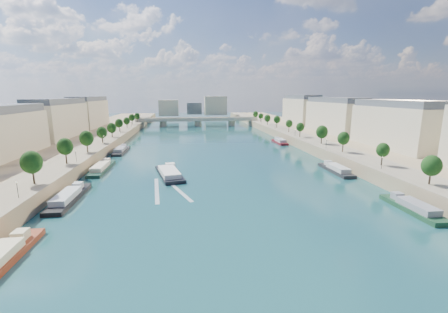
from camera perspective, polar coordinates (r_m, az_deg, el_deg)
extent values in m
plane|color=#0D383B|center=(147.87, -2.55, 0.23)|extent=(700.00, 700.00, 0.00)
cube|color=#9E8460|center=(158.52, -29.47, 0.40)|extent=(44.00, 520.00, 5.00)
cube|color=#9E8460|center=(169.37, 22.50, 1.68)|extent=(44.00, 520.00, 5.00)
cube|color=gray|center=(153.07, -24.35, 1.50)|extent=(14.00, 520.00, 0.10)
cube|color=gray|center=(162.01, 17.96, 2.50)|extent=(14.00, 520.00, 0.10)
cylinder|color=#382B1E|center=(98.94, -32.83, -3.41)|extent=(0.50, 0.50, 3.82)
ellipsoid|color=black|center=(98.18, -33.06, -1.38)|extent=(4.80, 4.80, 5.52)
cylinder|color=#382B1E|center=(120.46, -28.07, -0.48)|extent=(0.50, 0.50, 3.82)
ellipsoid|color=black|center=(119.83, -28.24, 1.20)|extent=(4.80, 4.80, 5.52)
cylinder|color=#382B1E|center=(142.77, -24.78, 1.55)|extent=(0.50, 0.50, 3.82)
ellipsoid|color=black|center=(142.24, -24.90, 2.97)|extent=(4.80, 4.80, 5.52)
cylinder|color=#382B1E|center=(165.55, -22.38, 3.02)|extent=(0.50, 0.50, 3.82)
ellipsoid|color=black|center=(165.09, -22.48, 4.26)|extent=(4.80, 4.80, 5.52)
cylinder|color=#382B1E|center=(188.63, -20.56, 4.14)|extent=(0.50, 0.50, 3.82)
ellipsoid|color=black|center=(188.23, -20.64, 5.22)|extent=(4.80, 4.80, 5.52)
cylinder|color=#382B1E|center=(211.92, -19.14, 5.00)|extent=(0.50, 0.50, 3.82)
ellipsoid|color=black|center=(211.57, -19.20, 5.97)|extent=(4.80, 4.80, 5.52)
cylinder|color=#382B1E|center=(235.35, -17.99, 5.69)|extent=(0.50, 0.50, 3.82)
ellipsoid|color=black|center=(235.03, -18.05, 6.56)|extent=(4.80, 4.80, 5.52)
cylinder|color=#382B1E|center=(258.89, -17.06, 6.26)|extent=(0.50, 0.50, 3.82)
ellipsoid|color=black|center=(258.60, -17.10, 7.05)|extent=(4.80, 4.80, 5.52)
cylinder|color=#382B1E|center=(282.50, -16.27, 6.73)|extent=(0.50, 0.50, 3.82)
ellipsoid|color=black|center=(282.23, -16.31, 7.45)|extent=(4.80, 4.80, 5.52)
cylinder|color=#382B1E|center=(100.01, 35.24, -3.55)|extent=(0.50, 0.50, 3.82)
ellipsoid|color=black|center=(99.25, 35.49, -1.54)|extent=(4.80, 4.80, 5.52)
cylinder|color=#382B1E|center=(118.13, 27.46, -0.64)|extent=(0.50, 0.50, 3.82)
ellipsoid|color=black|center=(117.49, 27.62, 1.07)|extent=(4.80, 4.80, 5.52)
cylinder|color=#382B1E|center=(138.05, 21.84, 1.48)|extent=(0.50, 0.50, 3.82)
ellipsoid|color=black|center=(137.50, 21.95, 2.95)|extent=(4.80, 4.80, 5.52)
cylinder|color=#382B1E|center=(159.10, 17.66, 3.04)|extent=(0.50, 0.50, 3.82)
ellipsoid|color=black|center=(158.63, 17.74, 4.32)|extent=(4.80, 4.80, 5.52)
cylinder|color=#382B1E|center=(180.89, 14.47, 4.22)|extent=(0.50, 0.50, 3.82)
ellipsoid|color=black|center=(180.48, 14.53, 5.35)|extent=(4.80, 4.80, 5.52)
cylinder|color=#382B1E|center=(203.18, 11.96, 5.13)|extent=(0.50, 0.50, 3.82)
ellipsoid|color=black|center=(202.81, 12.00, 6.14)|extent=(4.80, 4.80, 5.52)
cylinder|color=#382B1E|center=(225.82, 9.95, 5.86)|extent=(0.50, 0.50, 3.82)
ellipsoid|color=black|center=(225.48, 9.98, 6.77)|extent=(4.80, 4.80, 5.52)
cylinder|color=#382B1E|center=(248.71, 8.30, 6.44)|extent=(0.50, 0.50, 3.82)
ellipsoid|color=black|center=(248.41, 8.32, 7.27)|extent=(4.80, 4.80, 5.52)
cylinder|color=#382B1E|center=(271.80, 6.93, 6.93)|extent=(0.50, 0.50, 3.82)
ellipsoid|color=black|center=(271.52, 6.95, 7.68)|extent=(4.80, 4.80, 5.52)
cylinder|color=#382B1E|center=(295.03, 5.77, 7.33)|extent=(0.50, 0.50, 3.82)
ellipsoid|color=black|center=(294.77, 5.78, 8.03)|extent=(4.80, 4.80, 5.52)
cylinder|color=black|center=(87.47, -34.64, -5.36)|extent=(0.14, 0.14, 4.00)
sphere|color=#FFE5B2|center=(86.95, -34.80, -4.03)|extent=(0.36, 0.36, 0.36)
cylinder|color=black|center=(123.28, -26.35, -0.02)|extent=(0.14, 0.14, 4.00)
sphere|color=#FFE5B2|center=(122.91, -26.44, 0.94)|extent=(0.36, 0.36, 0.36)
cylinder|color=black|center=(161.07, -21.88, 2.87)|extent=(0.14, 0.14, 4.00)
sphere|color=#FFE5B2|center=(160.79, -21.94, 3.61)|extent=(0.36, 0.36, 0.36)
cylinder|color=black|center=(199.73, -19.11, 4.65)|extent=(0.14, 0.14, 4.00)
sphere|color=#FFE5B2|center=(199.50, -19.15, 5.25)|extent=(0.36, 0.36, 0.36)
cylinder|color=black|center=(238.83, -17.23, 5.84)|extent=(0.14, 0.14, 4.00)
sphere|color=#FFE5B2|center=(238.64, -17.26, 6.35)|extent=(0.36, 0.36, 0.36)
cylinder|color=black|center=(112.70, 27.85, -1.18)|extent=(0.14, 0.14, 4.00)
sphere|color=#FFE5B2|center=(112.29, 27.95, -0.13)|extent=(0.36, 0.36, 0.36)
cylinder|color=black|center=(146.45, 18.91, 2.27)|extent=(0.14, 0.14, 4.00)
sphere|color=#FFE5B2|center=(146.14, 18.96, 3.08)|extent=(0.36, 0.36, 0.36)
cylinder|color=black|center=(182.74, 13.39, 4.37)|extent=(0.14, 0.14, 4.00)
sphere|color=#FFE5B2|center=(182.49, 13.42, 5.02)|extent=(0.36, 0.36, 0.36)
cylinder|color=black|center=(220.32, 9.71, 5.74)|extent=(0.14, 0.14, 4.00)
sphere|color=#FFE5B2|center=(220.11, 9.73, 6.29)|extent=(0.36, 0.36, 0.36)
cylinder|color=black|center=(258.63, 7.10, 6.70)|extent=(0.14, 0.14, 4.00)
sphere|color=#FFE5B2|center=(258.45, 7.11, 7.16)|extent=(0.36, 0.36, 0.36)
cube|color=beige|center=(199.60, -29.00, 6.13)|extent=(16.00, 52.00, 20.00)
cube|color=#474C54|center=(199.09, -29.34, 9.45)|extent=(14.72, 50.44, 3.20)
cube|color=beige|center=(254.37, -24.30, 7.48)|extent=(16.00, 52.00, 20.00)
cube|color=#474C54|center=(253.97, -24.52, 10.08)|extent=(14.72, 50.44, 3.20)
cube|color=beige|center=(160.96, 29.89, 5.03)|extent=(16.00, 52.00, 20.00)
cube|color=#474C54|center=(160.32, 30.32, 9.14)|extent=(14.72, 50.44, 3.20)
cube|color=beige|center=(209.86, 20.32, 7.08)|extent=(16.00, 52.00, 20.00)
cube|color=#474C54|center=(209.37, 20.55, 10.24)|extent=(14.72, 50.44, 3.20)
cube|color=beige|center=(262.50, 14.44, 8.25)|extent=(16.00, 52.00, 20.00)
cube|color=#474C54|center=(262.11, 14.57, 10.78)|extent=(14.72, 50.44, 3.20)
cube|color=beige|center=(355.12, -10.47, 9.09)|extent=(22.00, 18.00, 18.00)
cube|color=beige|center=(366.50, -1.67, 9.67)|extent=(26.00, 20.00, 22.00)
cube|color=#474C54|center=(379.95, -5.70, 9.09)|extent=(18.00, 16.00, 14.00)
cube|color=#C1B79E|center=(283.15, -5.01, 7.02)|extent=(112.00, 11.00, 2.20)
cube|color=#C1B79E|center=(278.05, -4.97, 7.24)|extent=(112.00, 0.80, 0.90)
cube|color=#C1B79E|center=(288.01, -5.06, 7.40)|extent=(112.00, 0.80, 0.90)
cylinder|color=#C1B79E|center=(283.89, -11.50, 6.09)|extent=(6.40, 6.40, 5.00)
cylinder|color=#C1B79E|center=(283.48, -5.00, 6.27)|extent=(6.40, 6.40, 5.00)
cylinder|color=#C1B79E|center=(286.67, 1.44, 6.38)|extent=(6.40, 6.40, 5.00)
cube|color=#C1B79E|center=(285.98, -15.52, 5.94)|extent=(6.00, 12.00, 5.00)
cube|color=#C1B79E|center=(290.43, 5.37, 6.40)|extent=(6.00, 12.00, 5.00)
cube|color=black|center=(113.18, -10.34, -3.43)|extent=(12.32, 25.69, 1.77)
cube|color=white|center=(110.84, -10.42, -2.86)|extent=(9.18, 16.96, 1.59)
cube|color=white|center=(119.93, -10.21, -1.68)|extent=(4.10, 3.67, 1.80)
cube|color=silver|center=(97.23, -12.69, -6.24)|extent=(3.75, 25.99, 0.04)
cube|color=silver|center=(96.83, -8.89, -6.16)|extent=(9.87, 24.89, 0.04)
cube|color=maroon|center=(69.01, -36.81, -15.88)|extent=(5.00, 23.94, 1.80)
cube|color=beige|center=(73.97, -34.27, -12.22)|extent=(2.50, 2.87, 1.80)
cube|color=black|center=(96.70, -27.36, -7.23)|extent=(5.00, 24.68, 1.80)
cube|color=silver|center=(94.44, -27.85, -6.64)|extent=(4.10, 13.57, 1.60)
cube|color=silver|center=(102.84, -26.08, -4.97)|extent=(2.50, 2.96, 1.80)
cube|color=#16382C|center=(128.70, -22.22, -2.27)|extent=(5.00, 25.75, 1.80)
cube|color=beige|center=(126.39, -22.51, -1.75)|extent=(4.10, 14.16, 1.60)
cube|color=beige|center=(135.61, -21.48, -0.75)|extent=(2.50, 3.09, 1.80)
cube|color=black|center=(164.60, -18.99, 0.89)|extent=(5.00, 23.79, 1.80)
cube|color=gray|center=(162.47, -19.16, 1.35)|extent=(4.10, 13.08, 1.60)
cube|color=gray|center=(171.18, -18.57, 1.93)|extent=(2.50, 2.85, 1.80)
cube|color=#1A4228|center=(92.46, 32.23, -8.60)|extent=(5.00, 19.85, 1.80)
cube|color=gray|center=(90.81, 32.99, -7.90)|extent=(4.10, 10.92, 1.60)
cube|color=gray|center=(96.26, 30.11, -6.47)|extent=(2.50, 2.38, 1.80)
cube|color=#232325|center=(124.39, 20.50, -2.60)|extent=(5.00, 21.38, 1.80)
cube|color=beige|center=(122.54, 20.92, -2.03)|extent=(4.10, 11.76, 1.60)
cube|color=beige|center=(129.51, 19.24, -1.14)|extent=(2.50, 2.57, 1.80)
cube|color=maroon|center=(187.73, 10.56, 2.62)|extent=(5.00, 19.29, 1.80)
cube|color=#AEB1BB|center=(186.02, 10.72, 3.06)|extent=(4.10, 10.61, 1.60)
cube|color=#AEB1BB|center=(192.90, 10.05, 3.42)|extent=(2.50, 2.32, 1.80)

